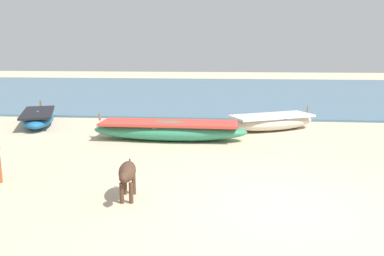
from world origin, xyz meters
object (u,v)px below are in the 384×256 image
(fishing_boat_0, at_px, (38,118))
(fishing_boat_5, at_px, (169,130))
(fishing_boat_4, at_px, (272,122))
(calf_far_dark, at_px, (127,173))

(fishing_boat_0, bearing_deg, fishing_boat_5, -132.64)
(fishing_boat_0, height_order, fishing_boat_4, fishing_boat_4)
(fishing_boat_4, xyz_separation_m, calf_far_dark, (-3.12, -6.30, 0.19))
(fishing_boat_0, relative_size, fishing_boat_4, 1.03)
(fishing_boat_0, relative_size, calf_far_dark, 3.25)
(calf_far_dark, bearing_deg, fishing_boat_4, 145.95)
(fishing_boat_5, xyz_separation_m, calf_far_dark, (-0.03, -4.57, 0.18))
(fishing_boat_0, distance_m, fishing_boat_5, 5.16)
(fishing_boat_0, distance_m, calf_far_dark, 7.98)
(fishing_boat_0, xyz_separation_m, calf_far_dark, (4.82, -6.35, 0.20))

